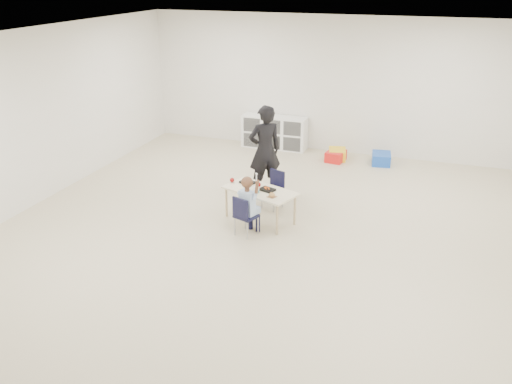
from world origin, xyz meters
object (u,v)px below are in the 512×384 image
(table, at_px, (260,205))
(child, at_px, (246,204))
(chair_near, at_px, (246,215))
(adult, at_px, (265,150))
(cubby_shelf, at_px, (274,132))

(table, relative_size, child, 1.28)
(chair_near, relative_size, adult, 0.40)
(table, bearing_deg, chair_near, -73.31)
(table, distance_m, child, 0.57)
(cubby_shelf, relative_size, adult, 0.90)
(cubby_shelf, distance_m, adult, 2.63)
(table, height_order, chair_near, chair_near)
(table, height_order, cubby_shelf, cubby_shelf)
(cubby_shelf, bearing_deg, child, -77.75)
(child, height_order, cubby_shelf, child)
(table, xyz_separation_m, chair_near, (-0.03, -0.52, 0.05))
(child, height_order, adult, adult)
(table, bearing_deg, cubby_shelf, 124.28)
(child, bearing_deg, table, 106.69)
(cubby_shelf, xyz_separation_m, adult, (0.63, -2.51, 0.43))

